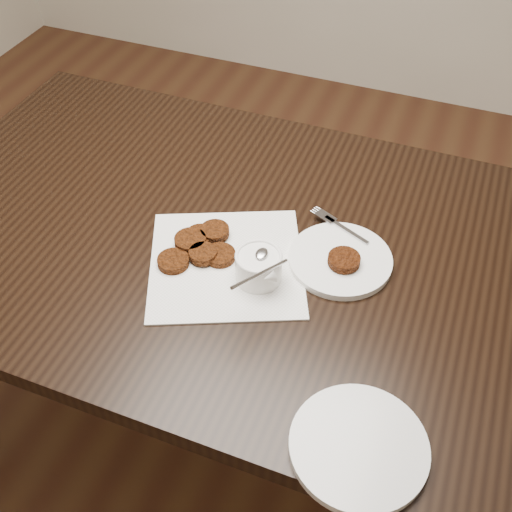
% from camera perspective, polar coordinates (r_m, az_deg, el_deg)
% --- Properties ---
extents(floor, '(4.00, 4.00, 0.00)m').
position_cam_1_polar(floor, '(1.89, -3.35, -14.94)').
color(floor, '#52321C').
rests_on(floor, ground).
extents(table, '(1.40, 0.90, 0.75)m').
position_cam_1_polar(table, '(1.58, -2.74, -7.78)').
color(table, black).
rests_on(table, floor).
extents(napkin, '(0.40, 0.40, 0.00)m').
position_cam_1_polar(napkin, '(1.23, -2.75, -0.67)').
color(napkin, white).
rests_on(napkin, table).
extents(sauce_ramekin, '(0.16, 0.16, 0.12)m').
position_cam_1_polar(sauce_ramekin, '(1.16, 0.24, 0.10)').
color(sauce_ramekin, white).
rests_on(sauce_ramekin, napkin).
extents(patty_cluster, '(0.24, 0.24, 0.02)m').
position_cam_1_polar(patty_cluster, '(1.26, -5.04, 1.13)').
color(patty_cluster, '#6B2D0E').
rests_on(patty_cluster, napkin).
extents(plate_with_patty, '(0.27, 0.27, 0.03)m').
position_cam_1_polar(plate_with_patty, '(1.24, 7.79, -0.08)').
color(plate_with_patty, white).
rests_on(plate_with_patty, table).
extents(plate_empty, '(0.27, 0.27, 0.02)m').
position_cam_1_polar(plate_empty, '(1.01, 9.44, -16.93)').
color(plate_empty, silver).
rests_on(plate_empty, table).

